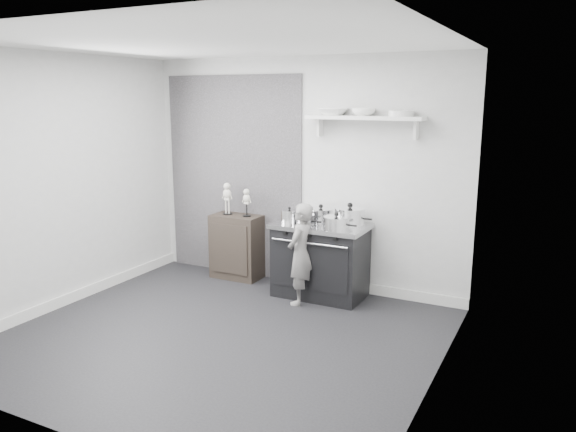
# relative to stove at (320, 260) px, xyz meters

# --- Properties ---
(ground) EXTENTS (4.00, 4.00, 0.00)m
(ground) POSITION_rel_stove_xyz_m (-0.39, -1.48, -0.43)
(ground) COLOR black
(ground) RESTS_ON ground
(room_shell) EXTENTS (4.02, 3.62, 2.71)m
(room_shell) POSITION_rel_stove_xyz_m (-0.48, -1.33, 1.21)
(room_shell) COLOR #B1B1AE
(room_shell) RESTS_ON ground
(wall_shelf) EXTENTS (1.30, 0.26, 0.24)m
(wall_shelf) POSITION_rel_stove_xyz_m (0.41, 0.20, 1.58)
(wall_shelf) COLOR silver
(wall_shelf) RESTS_ON room_shell
(stove) EXTENTS (1.05, 0.66, 0.84)m
(stove) POSITION_rel_stove_xyz_m (0.00, 0.00, 0.00)
(stove) COLOR black
(stove) RESTS_ON ground
(side_cabinet) EXTENTS (0.62, 0.36, 0.80)m
(side_cabinet) POSITION_rel_stove_xyz_m (-1.20, 0.13, -0.02)
(side_cabinet) COLOR black
(side_cabinet) RESTS_ON ground
(child) EXTENTS (0.28, 0.42, 1.13)m
(child) POSITION_rel_stove_xyz_m (-0.09, -0.33, 0.14)
(child) COLOR slate
(child) RESTS_ON ground
(pot_front_left) EXTENTS (0.28, 0.20, 0.18)m
(pot_front_left) POSITION_rel_stove_xyz_m (-0.35, -0.09, 0.49)
(pot_front_left) COLOR silver
(pot_front_left) RESTS_ON stove
(pot_back_left) EXTENTS (0.37, 0.28, 0.20)m
(pot_back_left) POSITION_rel_stove_xyz_m (-0.05, 0.10, 0.50)
(pot_back_left) COLOR silver
(pot_back_left) RESTS_ON stove
(pot_back_right) EXTENTS (0.43, 0.34, 0.26)m
(pot_back_right) POSITION_rel_stove_xyz_m (0.31, 0.08, 0.52)
(pot_back_right) COLOR silver
(pot_back_right) RESTS_ON stove
(pot_front_right) EXTENTS (0.37, 0.28, 0.19)m
(pot_front_right) POSITION_rel_stove_xyz_m (0.26, -0.19, 0.49)
(pot_front_right) COLOR silver
(pot_front_right) RESTS_ON stove
(pot_front_center) EXTENTS (0.28, 0.20, 0.16)m
(pot_front_center) POSITION_rel_stove_xyz_m (-0.11, -0.16, 0.48)
(pot_front_center) COLOR silver
(pot_front_center) RESTS_ON stove
(skeleton_full) EXTENTS (0.13, 0.08, 0.46)m
(skeleton_full) POSITION_rel_stove_xyz_m (-1.33, 0.13, 0.61)
(skeleton_full) COLOR beige
(skeleton_full) RESTS_ON side_cabinet
(skeleton_torso) EXTENTS (0.11, 0.07, 0.39)m
(skeleton_torso) POSITION_rel_stove_xyz_m (-1.05, 0.13, 0.57)
(skeleton_torso) COLOR beige
(skeleton_torso) RESTS_ON side_cabinet
(bowl_large) EXTENTS (0.32, 0.32, 0.08)m
(bowl_large) POSITION_rel_stove_xyz_m (0.04, 0.19, 1.65)
(bowl_large) COLOR white
(bowl_large) RESTS_ON wall_shelf
(bowl_small) EXTENTS (0.26, 0.26, 0.08)m
(bowl_small) POSITION_rel_stove_xyz_m (0.40, 0.19, 1.65)
(bowl_small) COLOR white
(bowl_small) RESTS_ON wall_shelf
(plate_stack) EXTENTS (0.26, 0.26, 0.06)m
(plate_stack) POSITION_rel_stove_xyz_m (0.81, 0.19, 1.64)
(plate_stack) COLOR silver
(plate_stack) RESTS_ON wall_shelf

